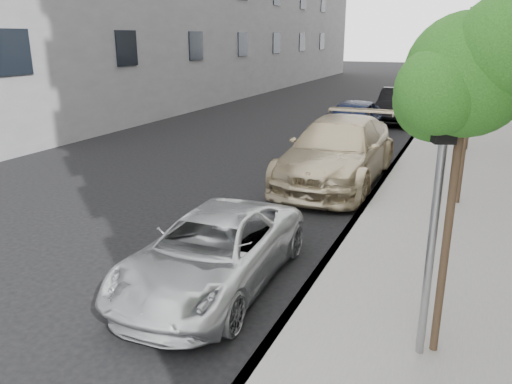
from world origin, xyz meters
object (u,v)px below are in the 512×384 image
Objects in this scene: minivan at (213,251)px; sedan_black at (398,105)px; tree_near at (470,75)px; tree_far at (479,52)px; tree_mid at (478,47)px; sedan_blue at (352,120)px; sedan_rear at (412,97)px; suv at (338,151)px; signal_pole at (436,202)px.

sedan_black is at bearing 87.39° from minivan.
tree_far is at bearing 90.00° from tree_near.
tree_near is 0.98× the size of minivan.
tree_mid is 8.88m from sedan_blue.
tree_far reaches higher than sedan_rear.
suv is 16.95m from sedan_rear.
minivan is at bearing -87.58° from sedan_blue.
tree_mid is 1.05× the size of tree_far.
tree_far reaches higher than sedan_blue.
sedan_black is at bearing 99.91° from tree_near.
tree_mid is 13.31m from sedan_black.
sedan_rear is at bearing 97.71° from tree_near.
tree_mid is 6.83m from signal_pole.
minivan is 0.91× the size of sedan_black.
signal_pole is (-0.18, -0.14, -1.44)m from tree_near.
tree_near reaches higher than signal_pole.
tree_mid is 1.34× the size of signal_pole.
tree_near is 6.50m from tree_mid.
suv is at bearing -90.54° from sedan_black.
tree_near reaches higher than tree_far.
sedan_blue is 10.95m from sedan_rear.
sedan_rear is at bearing 87.59° from minivan.
tree_near is 8.75m from suv.
suv is at bearing -121.72° from tree_far.
signal_pole is 0.68× the size of sedan_black.
signal_pole reaches higher than minivan.
minivan is (-3.60, -5.86, -3.17)m from tree_mid.
signal_pole is at bearing -90.81° from tree_far.
tree_near is at bearing -90.00° from tree_far.
tree_mid is at bearing -89.24° from sedan_rear.
tree_near is 4.73m from minivan.
suv reaches higher than minivan.
tree_far reaches higher than sedan_black.
signal_pole reaches higher than sedan_black.
sedan_black is (0.00, 11.42, -0.10)m from suv.
tree_near is at bearing -80.62° from sedan_black.
tree_far is 0.68× the size of suv.
minivan is (-3.60, -12.36, -2.90)m from tree_far.
minivan is 13.04m from sedan_blue.
sedan_black is at bearing -99.68° from sedan_rear.
suv is at bearing 161.43° from tree_mid.
sedan_rear is (0.28, 23.92, 0.02)m from minivan.
sedan_rear is (-3.14, 24.70, -1.55)m from signal_pole.
tree_far is 7.41m from sedan_black.
sedan_rear is (0.00, 16.94, -0.27)m from suv.
minivan is 6.99m from suv.
minivan is at bearing -100.34° from sedan_rear.
sedan_black is 5.53m from sedan_rear.
minivan is 0.71× the size of suv.
tree_near reaches higher than suv.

